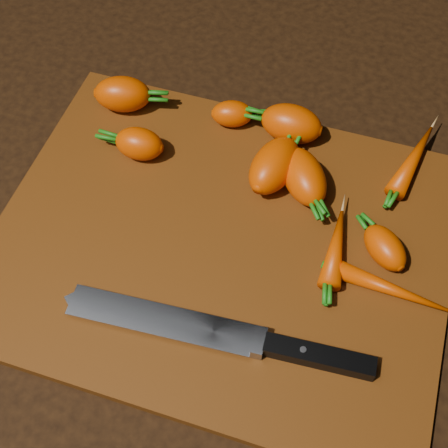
% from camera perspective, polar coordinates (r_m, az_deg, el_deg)
% --- Properties ---
extents(ground, '(2.00, 2.00, 0.01)m').
position_cam_1_polar(ground, '(0.71, -0.25, -2.21)').
color(ground, black).
extents(cutting_board, '(0.50, 0.40, 0.01)m').
position_cam_1_polar(cutting_board, '(0.70, -0.25, -1.74)').
color(cutting_board, '#69330C').
rests_on(cutting_board, ground).
extents(carrot_0, '(0.08, 0.06, 0.05)m').
position_cam_1_polar(carrot_0, '(0.81, -9.26, 11.64)').
color(carrot_0, '#E64600').
rests_on(carrot_0, cutting_board).
extents(carrot_1, '(0.06, 0.04, 0.04)m').
position_cam_1_polar(carrot_1, '(0.75, -7.76, 7.28)').
color(carrot_1, '#E64600').
rests_on(carrot_1, cutting_board).
extents(carrot_2, '(0.08, 0.09, 0.05)m').
position_cam_1_polar(carrot_2, '(0.72, 7.30, 4.31)').
color(carrot_2, '#E64600').
rests_on(carrot_2, cutting_board).
extents(carrot_3, '(0.07, 0.09, 0.05)m').
position_cam_1_polar(carrot_3, '(0.72, 4.62, 5.35)').
color(carrot_3, '#E64600').
rests_on(carrot_3, cutting_board).
extents(carrot_4, '(0.08, 0.05, 0.05)m').
position_cam_1_polar(carrot_4, '(0.77, 6.17, 9.10)').
color(carrot_4, '#E64600').
rests_on(carrot_4, cutting_board).
extents(carrot_5, '(0.06, 0.05, 0.03)m').
position_cam_1_polar(carrot_5, '(0.78, 0.75, 10.04)').
color(carrot_5, '#E64600').
rests_on(carrot_5, cutting_board).
extents(carrot_6, '(0.07, 0.07, 0.03)m').
position_cam_1_polar(carrot_6, '(0.69, 14.49, -2.11)').
color(carrot_6, '#E64600').
rests_on(carrot_6, cutting_board).
extents(carrot_7, '(0.05, 0.12, 0.02)m').
position_cam_1_polar(carrot_7, '(0.78, 16.94, 5.69)').
color(carrot_7, '#E64600').
rests_on(carrot_7, cutting_board).
extents(carrot_8, '(0.12, 0.03, 0.02)m').
position_cam_1_polar(carrot_8, '(0.67, 15.24, -5.85)').
color(carrot_8, '#E64600').
rests_on(carrot_8, cutting_board).
extents(carrot_9, '(0.03, 0.10, 0.03)m').
position_cam_1_polar(carrot_9, '(0.68, 10.18, -2.12)').
color(carrot_9, '#E64600').
rests_on(carrot_9, cutting_board).
extents(knife, '(0.31, 0.05, 0.02)m').
position_cam_1_polar(knife, '(0.64, -4.20, -9.09)').
color(knife, gray).
rests_on(knife, cutting_board).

